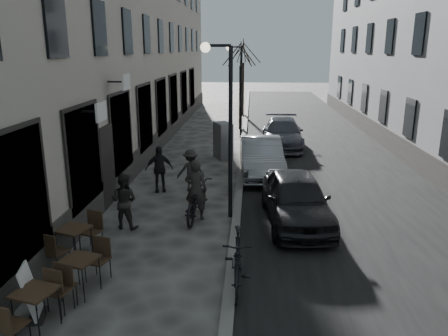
# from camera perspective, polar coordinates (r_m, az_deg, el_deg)

# --- Properties ---
(road) EXTENTS (7.30, 60.00, 0.00)m
(road) POSITION_cam_1_polar(r_m,az_deg,el_deg) (23.10, 11.65, 2.74)
(road) COLOR black
(road) RESTS_ON ground
(kerb) EXTENTS (0.25, 60.00, 0.12)m
(kerb) POSITION_cam_1_polar(r_m,az_deg,el_deg) (22.86, 2.55, 3.06)
(kerb) COLOR slate
(kerb) RESTS_ON ground
(streetlamp_near) EXTENTS (0.90, 0.28, 5.09)m
(streetlamp_near) POSITION_cam_1_polar(r_m,az_deg,el_deg) (12.49, 0.07, 7.24)
(streetlamp_near) COLOR black
(streetlamp_near) RESTS_ON ground
(streetlamp_far) EXTENTS (0.90, 0.28, 5.09)m
(streetlamp_far) POSITION_cam_1_polar(r_m,az_deg,el_deg) (24.41, 1.85, 11.21)
(streetlamp_far) COLOR black
(streetlamp_far) RESTS_ON ground
(tree_near) EXTENTS (2.40, 2.40, 5.70)m
(tree_near) POSITION_cam_1_polar(r_m,az_deg,el_deg) (27.35, 2.24, 14.81)
(tree_near) COLOR black
(tree_near) RESTS_ON ground
(tree_far) EXTENTS (2.40, 2.40, 5.70)m
(tree_far) POSITION_cam_1_polar(r_m,az_deg,el_deg) (33.34, 2.51, 14.90)
(tree_far) COLOR black
(tree_far) RESTS_ON ground
(bistro_set_a) EXTENTS (0.85, 1.64, 0.94)m
(bistro_set_a) POSITION_cam_1_polar(r_m,az_deg,el_deg) (8.83, -23.33, -16.23)
(bistro_set_a) COLOR black
(bistro_set_a) RESTS_ON ground
(bistro_set_b) EXTENTS (0.87, 1.66, 0.95)m
(bistro_set_b) POSITION_cam_1_polar(r_m,az_deg,el_deg) (9.66, -18.27, -12.82)
(bistro_set_b) COLOR black
(bistro_set_b) RESTS_ON ground
(bistro_set_c) EXTENTS (0.97, 1.72, 0.98)m
(bistro_set_c) POSITION_cam_1_polar(r_m,az_deg,el_deg) (11.11, -18.99, -8.96)
(bistro_set_c) COLOR black
(bistro_set_c) RESTS_ON ground
(sign_board) EXTENTS (0.50, 0.66, 1.05)m
(sign_board) POSITION_cam_1_polar(r_m,az_deg,el_deg) (9.26, -23.78, -15.15)
(sign_board) COLOR black
(sign_board) RESTS_ON ground
(utility_cabinet) EXTENTS (1.00, 1.25, 1.65)m
(utility_cabinet) POSITION_cam_1_polar(r_m,az_deg,el_deg) (20.12, -0.13, 3.61)
(utility_cabinet) COLOR slate
(utility_cabinet) RESTS_ON ground
(bicycle) EXTENTS (0.98, 2.20, 1.12)m
(bicycle) POSITION_cam_1_polar(r_m,az_deg,el_deg) (12.99, -3.66, -4.31)
(bicycle) COLOR black
(bicycle) RESTS_ON ground
(cyclist_rider) EXTENTS (0.71, 0.51, 1.83)m
(cyclist_rider) POSITION_cam_1_polar(r_m,az_deg,el_deg) (12.88, -3.68, -2.82)
(cyclist_rider) COLOR #282523
(cyclist_rider) RESTS_ON ground
(pedestrian_near) EXTENTS (0.87, 0.74, 1.59)m
(pedestrian_near) POSITION_cam_1_polar(r_m,az_deg,el_deg) (12.57, -12.91, -4.22)
(pedestrian_near) COLOR black
(pedestrian_near) RESTS_ON ground
(pedestrian_mid) EXTENTS (1.09, 0.80, 1.51)m
(pedestrian_mid) POSITION_cam_1_polar(r_m,az_deg,el_deg) (15.48, -4.37, -0.31)
(pedestrian_mid) COLOR #272422
(pedestrian_mid) RESTS_ON ground
(pedestrian_far) EXTENTS (1.04, 0.67, 1.64)m
(pedestrian_far) POSITION_cam_1_polar(r_m,az_deg,el_deg) (15.54, -8.47, -0.12)
(pedestrian_far) COLOR black
(pedestrian_far) RESTS_ON ground
(car_near) EXTENTS (2.07, 4.44, 1.47)m
(car_near) POSITION_cam_1_polar(r_m,az_deg,el_deg) (12.80, 9.40, -3.96)
(car_near) COLOR black
(car_near) RESTS_ON ground
(car_mid) EXTENTS (1.85, 4.60, 1.49)m
(car_mid) POSITION_cam_1_polar(r_m,az_deg,el_deg) (17.45, 4.85, 1.44)
(car_mid) COLOR gray
(car_mid) RESTS_ON ground
(car_far) EXTENTS (2.18, 5.02, 1.44)m
(car_far) POSITION_cam_1_polar(r_m,az_deg,el_deg) (22.62, 7.62, 4.51)
(car_far) COLOR #3F414B
(car_far) RESTS_ON ground
(moped) EXTENTS (0.61, 2.06, 1.23)m
(moped) POSITION_cam_1_polar(r_m,az_deg,el_deg) (9.39, 1.77, -11.96)
(moped) COLOR black
(moped) RESTS_ON ground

